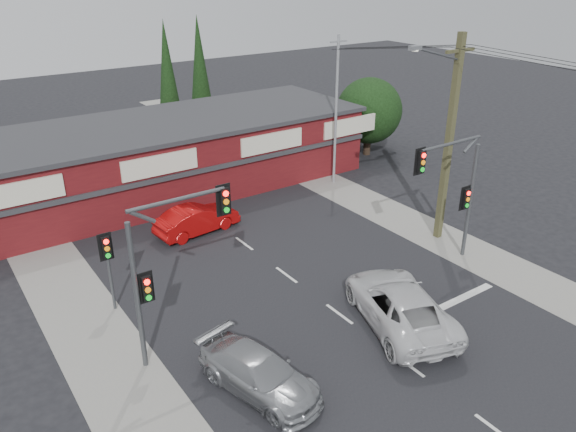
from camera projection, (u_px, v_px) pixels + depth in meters
ground at (348, 321)px, 21.94m from camera, size 120.00×120.00×0.00m
road_strip at (277, 268)px, 25.67m from camera, size 14.00×70.00×0.01m
verge_left at (91, 332)px, 21.26m from camera, size 3.00×70.00×0.02m
verge_right at (408, 223)px, 30.08m from camera, size 3.00×70.00×0.02m
stop_line at (438, 309)px, 22.63m from camera, size 6.50×0.35×0.01m
white_suv at (399, 305)px, 21.48m from camera, size 4.53×6.50×1.65m
silver_suv at (259, 374)px, 18.13m from camera, size 2.88×4.93×1.34m
red_sedan at (197, 219)px, 28.76m from camera, size 4.58×2.04×1.46m
lane_dashes at (407, 364)px, 19.56m from camera, size 0.12×31.23×0.01m
shop_building at (150, 158)px, 33.22m from camera, size 27.30×8.40×4.22m
tree_cluster at (367, 113)px, 39.88m from camera, size 5.90×5.10×5.50m
conifer_near at (168, 75)px, 39.39m from camera, size 1.80×1.80×9.25m
conifer_far at (200, 66)px, 42.70m from camera, size 1.80×1.80×9.25m
traffic_mast_left at (164, 257)px, 18.46m from camera, size 3.77×0.27×5.97m
traffic_mast_right at (457, 183)px, 24.60m from camera, size 3.96×0.27×5.97m
pedestal_signal at (107, 256)px, 21.69m from camera, size 0.55×0.27×3.38m
utility_pole at (448, 135)px, 26.26m from camera, size 4.38×0.59×10.00m
steel_pole at (336, 109)px, 33.61m from camera, size 1.20×0.16×9.00m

